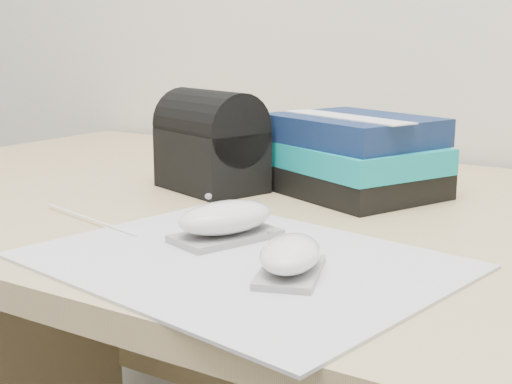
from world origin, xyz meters
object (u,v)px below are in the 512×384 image
Objects in this scene: pouch at (211,142)px; desk at (368,367)px; mouse_front at (290,257)px; mouse_rear at (226,221)px; book_stack at (354,156)px.

desk is at bearing 13.26° from pouch.
mouse_front is (0.06, -0.32, 0.25)m from desk.
mouse_front is (0.11, -0.06, -0.00)m from mouse_rear.
desk is at bearing -34.28° from book_stack.
mouse_front is at bearing -79.86° from desk.
desk is 0.38m from pouch.
mouse_front is 0.37m from book_stack.
mouse_rear reaches higher than desk.
mouse_rear is at bearing -50.92° from pouch.
desk is at bearing 77.84° from mouse_rear.
mouse_rear is 0.29m from book_stack.
mouse_front is at bearing -29.37° from mouse_rear.
book_stack reaches higher than desk.
mouse_rear is at bearing -102.16° from desk.
book_stack is at bearing 24.87° from pouch.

